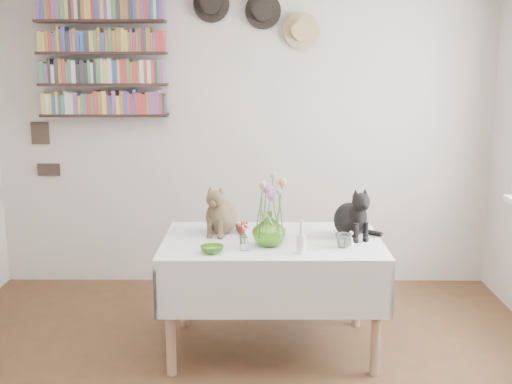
{
  "coord_description": "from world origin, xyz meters",
  "views": [
    {
      "loc": [
        0.14,
        -2.92,
        1.82
      ],
      "look_at": [
        0.11,
        0.84,
        1.05
      ],
      "focal_mm": 45.0,
      "sensor_mm": 36.0,
      "label": 1
    }
  ],
  "objects_px": {
    "tabby_cat": "(221,207)",
    "black_cat": "(350,211)",
    "dining_table": "(272,267)",
    "flower_vase": "(269,229)",
    "bookshelf_unit": "(102,58)"
  },
  "relations": [
    {
      "from": "tabby_cat",
      "to": "flower_vase",
      "type": "height_order",
      "value": "tabby_cat"
    },
    {
      "from": "dining_table",
      "to": "flower_vase",
      "type": "xyz_separation_m",
      "value": [
        -0.02,
        -0.14,
        0.28
      ]
    },
    {
      "from": "dining_table",
      "to": "black_cat",
      "type": "distance_m",
      "value": 0.61
    },
    {
      "from": "bookshelf_unit",
      "to": "tabby_cat",
      "type": "bearing_deg",
      "value": -47.33
    },
    {
      "from": "black_cat",
      "to": "bookshelf_unit",
      "type": "height_order",
      "value": "bookshelf_unit"
    },
    {
      "from": "dining_table",
      "to": "flower_vase",
      "type": "height_order",
      "value": "flower_vase"
    },
    {
      "from": "black_cat",
      "to": "flower_vase",
      "type": "distance_m",
      "value": 0.56
    },
    {
      "from": "flower_vase",
      "to": "dining_table",
      "type": "bearing_deg",
      "value": 81.69
    },
    {
      "from": "tabby_cat",
      "to": "bookshelf_unit",
      "type": "height_order",
      "value": "bookshelf_unit"
    },
    {
      "from": "dining_table",
      "to": "flower_vase",
      "type": "distance_m",
      "value": 0.32
    },
    {
      "from": "flower_vase",
      "to": "bookshelf_unit",
      "type": "height_order",
      "value": "bookshelf_unit"
    },
    {
      "from": "black_cat",
      "to": "bookshelf_unit",
      "type": "bearing_deg",
      "value": 123.77
    },
    {
      "from": "tabby_cat",
      "to": "black_cat",
      "type": "bearing_deg",
      "value": 8.99
    },
    {
      "from": "tabby_cat",
      "to": "bookshelf_unit",
      "type": "bearing_deg",
      "value": 147.52
    },
    {
      "from": "dining_table",
      "to": "bookshelf_unit",
      "type": "distance_m",
      "value": 2.21
    }
  ]
}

